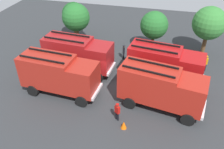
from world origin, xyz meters
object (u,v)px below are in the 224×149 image
(fire_truck_2, at_px, (78,53))
(tree_3, at_px, (209,23))
(firefighter_0, at_px, (43,58))
(traffic_cone_1, at_px, (124,125))
(fire_truck_0, at_px, (59,73))
(fire_truck_3, at_px, (165,63))
(firefighter_1, at_px, (124,51))
(tree_1, at_px, (76,17))
(fire_truck_1, at_px, (161,87))
(tree_0, at_px, (74,14))
(traffic_cone_0, at_px, (141,65))
(firefighter_3, at_px, (205,63))
(firefighter_2, at_px, (117,111))
(tree_2, at_px, (154,25))

(fire_truck_2, xyz_separation_m, tree_3, (13.06, 7.06, 1.73))
(firefighter_0, bearing_deg, traffic_cone_1, 34.84)
(fire_truck_0, bearing_deg, fire_truck_2, 89.39)
(fire_truck_3, height_order, firefighter_1, fire_truck_3)
(tree_1, bearing_deg, fire_truck_1, -40.99)
(fire_truck_1, distance_m, tree_0, 16.86)
(fire_truck_2, xyz_separation_m, traffic_cone_1, (6.32, -6.93, -1.82))
(tree_0, relative_size, traffic_cone_0, 6.75)
(traffic_cone_1, bearing_deg, firefighter_3, 56.71)
(firefighter_0, bearing_deg, traffic_cone_0, 80.00)
(traffic_cone_1, bearing_deg, firefighter_2, 132.14)
(tree_0, bearing_deg, fire_truck_0, -75.09)
(fire_truck_2, bearing_deg, traffic_cone_0, 23.51)
(fire_truck_3, distance_m, firefighter_1, 6.04)
(tree_0, distance_m, traffic_cone_0, 11.66)
(firefighter_0, relative_size, firefighter_3, 0.95)
(fire_truck_0, distance_m, fire_truck_1, 9.07)
(firefighter_2, distance_m, firefighter_3, 11.94)
(fire_truck_2, bearing_deg, tree_1, 116.15)
(tree_0, relative_size, tree_1, 0.90)
(traffic_cone_0, distance_m, traffic_cone_1, 9.14)
(firefighter_1, bearing_deg, tree_1, 152.03)
(firefighter_3, distance_m, traffic_cone_0, 6.78)
(tree_3, distance_m, traffic_cone_0, 9.02)
(tree_0, height_order, traffic_cone_1, tree_0)
(firefighter_3, bearing_deg, tree_2, -122.61)
(fire_truck_2, relative_size, tree_1, 1.40)
(fire_truck_3, height_order, firefighter_0, fire_truck_3)
(traffic_cone_1, bearing_deg, fire_truck_3, 70.38)
(fire_truck_2, xyz_separation_m, tree_0, (-3.46, 7.88, 1.04))
(fire_truck_3, distance_m, traffic_cone_0, 3.73)
(firefighter_0, height_order, tree_0, tree_0)
(tree_0, distance_m, tree_3, 16.56)
(tree_3, bearing_deg, fire_truck_2, -151.62)
(firefighter_1, height_order, tree_1, tree_1)
(firefighter_1, distance_m, tree_3, 10.02)
(firefighter_2, distance_m, tree_0, 16.86)
(tree_1, xyz_separation_m, traffic_cone_1, (8.74, -12.94, -3.19))
(firefighter_0, height_order, tree_1, tree_1)
(tree_1, bearing_deg, tree_3, 3.87)
(firefighter_0, bearing_deg, firefighter_3, 79.05)
(tree_1, relative_size, traffic_cone_1, 7.77)
(firefighter_1, bearing_deg, firefighter_0, -165.11)
(tree_1, bearing_deg, fire_truck_3, -27.71)
(firefighter_2, height_order, traffic_cone_1, firefighter_2)
(tree_2, bearing_deg, firefighter_1, -138.48)
(tree_2, xyz_separation_m, traffic_cone_1, (-0.76, -13.23, -3.02))
(fire_truck_3, xyz_separation_m, tree_3, (4.24, 6.95, 1.73))
(fire_truck_3, height_order, tree_0, tree_0)
(fire_truck_3, relative_size, tree_0, 1.58)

